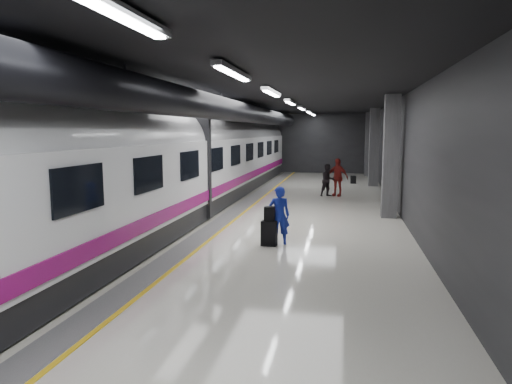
{
  "coord_description": "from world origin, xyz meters",
  "views": [
    {
      "loc": [
        2.91,
        -15.38,
        3.18
      ],
      "look_at": [
        0.34,
        -2.21,
        1.39
      ],
      "focal_mm": 32.0,
      "sensor_mm": 36.0,
      "label": 1
    }
  ],
  "objects": [
    {
      "name": "suitcase_main",
      "position": [
        0.88,
        -3.06,
        0.35
      ],
      "size": [
        0.45,
        0.3,
        0.7
      ],
      "primitive_type": "cube",
      "rotation": [
        0.0,
        0.0,
        -0.08
      ],
      "color": "black",
      "rests_on": "ground"
    },
    {
      "name": "ground",
      "position": [
        0.0,
        0.0,
        0.0
      ],
      "size": [
        40.0,
        40.0,
        0.0
      ],
      "primitive_type": "plane",
      "color": "silver",
      "rests_on": "ground"
    },
    {
      "name": "suitcase_far",
      "position": [
        3.44,
        13.0,
        0.24
      ],
      "size": [
        0.35,
        0.25,
        0.48
      ],
      "primitive_type": "cube",
      "rotation": [
        0.0,
        0.0,
        0.12
      ],
      "color": "black",
      "rests_on": "ground"
    },
    {
      "name": "traveler_main",
      "position": [
        1.13,
        -2.86,
        0.83
      ],
      "size": [
        0.67,
        0.51,
        1.66
      ],
      "primitive_type": "imported",
      "rotation": [
        0.0,
        0.0,
        3.34
      ],
      "color": "#1822B9",
      "rests_on": "ground"
    },
    {
      "name": "platform_hall",
      "position": [
        -0.29,
        0.96,
        3.54
      ],
      "size": [
        10.02,
        40.02,
        4.51
      ],
      "color": "black",
      "rests_on": "ground"
    },
    {
      "name": "traveler_far_b",
      "position": [
        2.56,
        7.34,
        0.93
      ],
      "size": [
        1.18,
        0.82,
        1.86
      ],
      "primitive_type": "imported",
      "rotation": [
        0.0,
        0.0,
        -0.38
      ],
      "color": "maroon",
      "rests_on": "ground"
    },
    {
      "name": "traveler_far_a",
      "position": [
        2.12,
        7.06,
        0.79
      ],
      "size": [
        0.97,
        0.92,
        1.59
      ],
      "primitive_type": "imported",
      "rotation": [
        0.0,
        0.0,
        0.55
      ],
      "color": "black",
      "rests_on": "ground"
    },
    {
      "name": "train",
      "position": [
        -3.25,
        -0.0,
        2.07
      ],
      "size": [
        3.05,
        38.0,
        4.05
      ],
      "color": "black",
      "rests_on": "ground"
    },
    {
      "name": "shoulder_bag",
      "position": [
        0.88,
        -3.04,
        0.9
      ],
      "size": [
        0.31,
        0.18,
        0.4
      ],
      "primitive_type": "cube",
      "rotation": [
        0.0,
        0.0,
        0.07
      ],
      "color": "black",
      "rests_on": "suitcase_main"
    }
  ]
}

